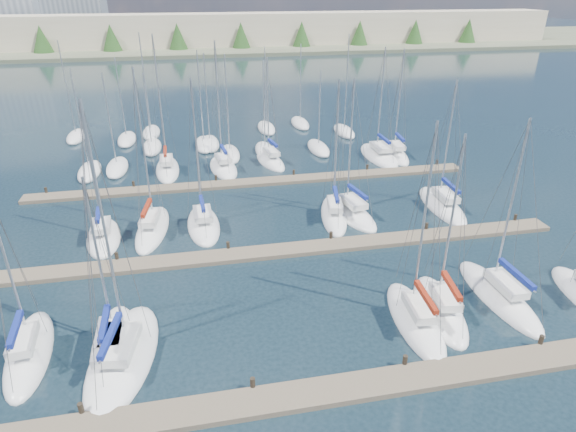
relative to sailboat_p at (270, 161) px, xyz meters
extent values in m
plane|color=#192A33|center=(-2.39, 24.03, -0.19)|extent=(400.00, 400.00, 0.00)
cube|color=#6B5E4C|center=(-2.39, -33.97, -0.04)|extent=(44.00, 1.80, 0.35)
cylinder|color=#2D261C|center=(-14.39, -33.07, 0.11)|extent=(0.26, 0.26, 1.10)
cylinder|color=#2D261C|center=(-6.39, -33.07, 0.11)|extent=(0.26, 0.26, 1.10)
cylinder|color=#2D261C|center=(1.61, -33.07, 0.11)|extent=(0.26, 0.26, 1.10)
cylinder|color=#2D261C|center=(9.61, -33.07, 0.11)|extent=(0.26, 0.26, 1.10)
cube|color=#6B5E4C|center=(-2.39, -19.97, -0.04)|extent=(44.00, 1.80, 0.35)
cylinder|color=#2D261C|center=(-14.39, -19.07, 0.11)|extent=(0.26, 0.26, 1.10)
cylinder|color=#2D261C|center=(-6.39, -19.07, 0.11)|extent=(0.26, 0.26, 1.10)
cylinder|color=#2D261C|center=(1.61, -19.07, 0.11)|extent=(0.26, 0.26, 1.10)
cylinder|color=#2D261C|center=(9.61, -19.07, 0.11)|extent=(0.26, 0.26, 1.10)
cylinder|color=#2D261C|center=(17.61, -19.07, 0.11)|extent=(0.26, 0.26, 1.10)
cube|color=#6B5E4C|center=(-2.39, -5.97, -0.04)|extent=(44.00, 1.80, 0.35)
cylinder|color=#2D261C|center=(-22.39, -5.07, 0.11)|extent=(0.26, 0.26, 1.10)
cylinder|color=#2D261C|center=(-14.39, -5.07, 0.11)|extent=(0.26, 0.26, 1.10)
cylinder|color=#2D261C|center=(-6.39, -5.07, 0.11)|extent=(0.26, 0.26, 1.10)
cylinder|color=#2D261C|center=(1.61, -5.07, 0.11)|extent=(0.26, 0.26, 1.10)
cylinder|color=#2D261C|center=(9.61, -5.07, 0.11)|extent=(0.26, 0.26, 1.10)
cylinder|color=#2D261C|center=(17.61, -5.07, 0.11)|extent=(0.26, 0.26, 1.10)
ellipsoid|color=white|center=(0.00, 0.02, -0.14)|extent=(3.46, 7.25, 1.60)
cube|color=maroon|center=(0.00, 0.02, -0.14)|extent=(1.75, 3.50, 0.12)
cube|color=silver|center=(0.05, -0.32, 1.16)|extent=(1.67, 2.62, 0.50)
cylinder|color=#9EA0A5|center=(-0.10, 0.57, 6.02)|extent=(0.14, 0.14, 10.22)
cylinder|color=#9EA0A5|center=(0.15, -0.87, 2.21)|extent=(0.59, 2.90, 0.10)
cube|color=navy|center=(0.15, -0.87, 2.33)|extent=(0.75, 2.70, 0.30)
ellipsoid|color=white|center=(10.12, -28.35, -0.14)|extent=(2.44, 8.55, 1.60)
cube|color=black|center=(10.12, -28.35, -0.14)|extent=(1.27, 4.11, 0.12)
cube|color=silver|center=(10.12, -28.78, 1.16)|extent=(1.33, 3.00, 0.50)
cylinder|color=#9EA0A5|center=(10.12, -27.67, 6.13)|extent=(0.14, 0.14, 10.44)
cylinder|color=#9EA0A5|center=(10.13, -29.46, 2.21)|extent=(0.12, 3.59, 0.10)
cube|color=navy|center=(10.13, -29.46, 2.33)|extent=(0.32, 3.30, 0.30)
ellipsoid|color=white|center=(-5.37, -1.06, -0.14)|extent=(3.43, 7.61, 1.60)
cube|color=silver|center=(-5.34, -1.43, 1.16)|extent=(1.73, 2.72, 0.50)
cylinder|color=#9EA0A5|center=(-5.43, -0.48, 6.93)|extent=(0.14, 0.14, 12.04)
cylinder|color=#9EA0A5|center=(-5.27, -2.02, 2.21)|extent=(0.42, 3.09, 0.10)
cube|color=navy|center=(-5.27, -2.02, 2.33)|extent=(0.59, 2.86, 0.30)
ellipsoid|color=white|center=(5.81, -28.93, -0.14)|extent=(3.48, 7.56, 1.60)
cube|color=silver|center=(5.75, -29.29, 1.16)|extent=(1.68, 2.72, 0.50)
cylinder|color=#9EA0A5|center=(5.91, -28.35, 5.90)|extent=(0.14, 0.14, 9.97)
cylinder|color=#9EA0A5|center=(5.66, -29.86, 2.21)|extent=(0.59, 3.03, 0.10)
cube|color=maroon|center=(5.66, -29.86, 2.33)|extent=(0.75, 2.82, 0.30)
ellipsoid|color=white|center=(14.74, -0.55, -0.14)|extent=(3.06, 7.81, 1.60)
cube|color=black|center=(14.74, -0.55, -0.14)|extent=(1.56, 3.76, 0.12)
cube|color=silver|center=(14.70, -0.93, 1.16)|extent=(1.51, 2.78, 0.50)
cylinder|color=#9EA0A5|center=(14.81, 0.06, 6.31)|extent=(0.14, 0.14, 10.79)
cylinder|color=#9EA0A5|center=(14.63, -1.53, 2.21)|extent=(0.46, 3.19, 0.10)
cube|color=navy|center=(14.63, -1.53, 2.33)|extent=(0.63, 2.96, 0.30)
ellipsoid|color=white|center=(3.10, -14.78, -0.14)|extent=(3.69, 8.19, 1.60)
cube|color=silver|center=(3.02, -15.17, 1.16)|extent=(1.71, 2.95, 0.50)
cylinder|color=#9EA0A5|center=(3.23, -14.16, 6.10)|extent=(0.14, 0.14, 10.37)
cylinder|color=#9EA0A5|center=(2.89, -15.79, 2.21)|extent=(0.76, 3.28, 0.10)
cube|color=navy|center=(2.89, -15.79, 2.33)|extent=(0.90, 3.06, 0.30)
ellipsoid|color=white|center=(-13.55, -28.49, -0.14)|extent=(2.48, 7.63, 1.60)
cube|color=black|center=(-13.55, -28.49, -0.14)|extent=(1.29, 3.66, 0.12)
cube|color=silver|center=(-13.54, -28.87, 1.16)|extent=(1.34, 2.68, 0.50)
cylinder|color=#9EA0A5|center=(-13.56, -27.89, 5.35)|extent=(0.14, 0.14, 8.87)
cylinder|color=#9EA0A5|center=(-13.53, -29.48, 2.21)|extent=(0.16, 3.19, 0.10)
cube|color=navy|center=(-13.53, -29.48, 2.33)|extent=(0.35, 2.94, 0.30)
ellipsoid|color=white|center=(13.22, -14.81, -0.14)|extent=(3.23, 8.66, 1.60)
cube|color=maroon|center=(13.22, -14.81, -0.14)|extent=(1.66, 4.16, 0.12)
cube|color=silver|center=(13.19, -15.23, 1.16)|extent=(1.65, 3.07, 0.50)
cylinder|color=#9EA0A5|center=(13.27, -14.13, 5.93)|extent=(0.14, 0.14, 10.04)
cylinder|color=#9EA0A5|center=(13.14, -15.91, 2.21)|extent=(0.36, 3.56, 0.10)
cube|color=navy|center=(13.14, -15.91, 2.33)|extent=(0.53, 3.29, 0.30)
ellipsoid|color=white|center=(-12.94, -29.36, -0.14)|extent=(4.61, 9.22, 1.60)
cube|color=silver|center=(-13.01, -29.80, 1.16)|extent=(2.26, 3.33, 0.50)
cylinder|color=#9EA0A5|center=(-12.83, -28.66, 7.26)|extent=(0.14, 0.14, 12.69)
cylinder|color=#9EA0A5|center=(-13.11, -30.49, 2.21)|extent=(0.67, 3.68, 0.10)
cube|color=navy|center=(-13.11, -30.49, 2.33)|extent=(0.82, 3.41, 0.30)
ellipsoid|color=white|center=(-8.05, -14.46, -0.14)|extent=(2.90, 7.58, 1.60)
cube|color=maroon|center=(-8.05, -14.46, -0.14)|extent=(1.50, 3.64, 0.12)
cube|color=silver|center=(-8.04, -14.83, 1.16)|extent=(1.54, 2.67, 0.50)
cylinder|color=#9EA0A5|center=(-8.08, -13.86, 6.35)|extent=(0.14, 0.14, 10.87)
cylinder|color=#9EA0A5|center=(-8.02, -15.43, 2.21)|extent=(0.22, 3.14, 0.10)
cube|color=navy|center=(-8.02, -15.43, 2.33)|extent=(0.41, 2.90, 0.30)
ellipsoid|color=white|center=(12.64, -0.61, -0.14)|extent=(3.22, 8.96, 1.60)
cube|color=silver|center=(12.63, -1.05, 1.16)|extent=(1.76, 3.14, 0.50)
cylinder|color=#9EA0A5|center=(12.64, 0.11, 6.41)|extent=(0.14, 0.14, 10.99)
cylinder|color=#9EA0A5|center=(12.63, -1.77, 2.21)|extent=(0.13, 3.76, 0.10)
cube|color=navy|center=(12.63, -1.77, 2.33)|extent=(0.33, 3.46, 0.30)
ellipsoid|color=white|center=(-15.88, -15.14, -0.14)|extent=(3.19, 6.90, 1.60)
cube|color=black|center=(-15.88, -15.14, -0.14)|extent=(1.63, 3.32, 0.12)
cube|color=silver|center=(-15.84, -15.47, 1.16)|extent=(1.62, 2.47, 0.50)
cylinder|color=#9EA0A5|center=(-15.93, -14.60, 5.76)|extent=(0.14, 0.14, 9.69)
cylinder|color=#9EA0A5|center=(-15.79, -16.00, 2.21)|extent=(0.37, 2.81, 0.10)
cube|color=navy|center=(-15.79, -16.00, 2.33)|extent=(0.55, 2.60, 0.30)
ellipsoid|color=white|center=(-17.98, -28.08, -0.14)|extent=(2.95, 7.66, 1.60)
cube|color=silver|center=(-17.95, -28.45, 1.16)|extent=(1.48, 2.72, 0.50)
cylinder|color=#9EA0A5|center=(-18.04, -27.49, 5.47)|extent=(0.14, 0.14, 9.12)
cylinder|color=#9EA0A5|center=(-17.89, -29.05, 2.21)|extent=(0.39, 3.14, 0.10)
cube|color=navy|center=(-17.89, -29.05, 2.33)|extent=(0.57, 2.91, 0.30)
ellipsoid|color=white|center=(3.80, -29.57, -0.14)|extent=(3.05, 7.91, 1.60)
cube|color=maroon|center=(3.80, -29.57, -0.14)|extent=(1.56, 3.80, 0.12)
cube|color=silver|center=(3.77, -29.96, 1.16)|extent=(1.55, 2.81, 0.50)
cylinder|color=#9EA0A5|center=(3.86, -28.96, 6.38)|extent=(0.14, 0.14, 10.93)
cylinder|color=#9EA0A5|center=(3.72, -30.58, 2.21)|extent=(0.37, 3.25, 0.10)
cube|color=maroon|center=(3.72, -30.58, 2.33)|extent=(0.55, 3.00, 0.30)
ellipsoid|color=white|center=(4.64, -14.57, -0.14)|extent=(3.99, 8.37, 1.60)
cube|color=black|center=(4.64, -14.57, -0.14)|extent=(2.02, 4.03, 0.12)
cube|color=silver|center=(4.71, -14.96, 1.16)|extent=(1.91, 3.02, 0.50)
cylinder|color=#9EA0A5|center=(4.53, -13.94, 6.12)|extent=(0.14, 0.14, 10.41)
cylinder|color=#9EA0A5|center=(4.82, -15.60, 2.21)|extent=(0.69, 3.34, 0.10)
cube|color=navy|center=(4.82, -15.60, 2.33)|extent=(0.84, 3.11, 0.30)
ellipsoid|color=white|center=(-12.16, -14.36, -0.14)|extent=(3.34, 8.50, 1.60)
cube|color=silver|center=(-12.21, -14.77, 1.16)|extent=(1.63, 3.03, 0.50)
cylinder|color=#9EA0A5|center=(-12.08, -13.70, 6.78)|extent=(0.14, 0.14, 11.73)
cylinder|color=#9EA0A5|center=(-12.29, -15.43, 2.21)|extent=(0.52, 3.46, 0.10)
cube|color=maroon|center=(-12.29, -15.43, 2.33)|extent=(0.69, 3.21, 0.30)
ellipsoid|color=white|center=(-11.30, -0.40, -0.14)|extent=(2.67, 8.14, 1.60)
cube|color=black|center=(-11.30, -0.40, -0.14)|extent=(1.38, 3.91, 0.12)
cube|color=silver|center=(-11.29, -0.80, 1.16)|extent=(1.42, 2.86, 0.50)
cylinder|color=#9EA0A5|center=(-11.32, 0.25, 7.26)|extent=(0.14, 0.14, 12.70)
cylinder|color=#9EA0A5|center=(-11.27, -1.45, 2.21)|extent=(0.20, 3.39, 0.10)
cube|color=maroon|center=(-11.27, -1.45, 2.33)|extent=(0.39, 3.13, 0.30)
cylinder|color=#9EA0A5|center=(-23.14, 13.93, 6.31)|extent=(0.12, 0.12, 11.20)
ellipsoid|color=white|center=(-23.14, 13.93, 0.06)|extent=(2.20, 6.40, 1.40)
cylinder|color=#9EA0A5|center=(-6.34, 7.48, 5.78)|extent=(0.12, 0.12, 10.14)
ellipsoid|color=white|center=(-6.34, 7.48, 0.06)|extent=(2.20, 6.40, 1.40)
cylinder|color=#9EA0A5|center=(-7.07, 7.27, 5.96)|extent=(0.12, 0.12, 10.49)
ellipsoid|color=white|center=(-7.07, 7.27, 0.06)|extent=(2.20, 6.40, 1.40)
cylinder|color=#9EA0A5|center=(6.68, 14.56, 5.74)|extent=(0.12, 0.12, 10.06)
ellipsoid|color=white|center=(6.68, 14.56, 0.06)|extent=(2.20, 6.40, 1.40)
cylinder|color=#9EA0A5|center=(-16.62, 11.36, 5.41)|extent=(0.12, 0.12, 9.39)
ellipsoid|color=white|center=(-16.62, 11.36, 0.06)|extent=(2.20, 6.40, 1.40)
cylinder|color=#9EA0A5|center=(-19.36, 0.22, 5.64)|extent=(0.12, 0.12, 9.85)
ellipsoid|color=white|center=(-19.36, 0.22, 0.06)|extent=(2.20, 6.40, 1.40)
cylinder|color=#9EA0A5|center=(-16.62, 0.86, 5.36)|extent=(0.12, 0.12, 9.30)
ellipsoid|color=white|center=(-16.62, 0.86, 0.06)|extent=(2.20, 6.40, 1.40)
cylinder|color=#9EA0A5|center=(11.58, 9.44, 6.55)|extent=(0.12, 0.12, 11.68)
ellipsoid|color=white|center=(11.58, 9.44, 0.06)|extent=(2.20, 6.40, 1.40)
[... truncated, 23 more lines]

